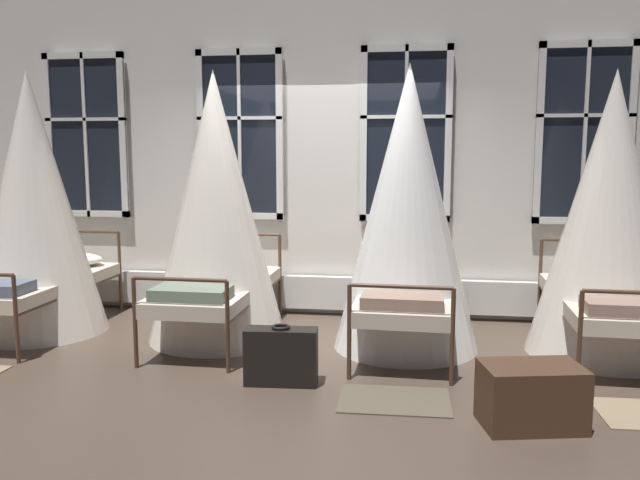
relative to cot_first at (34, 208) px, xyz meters
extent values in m
plane|color=#4C3D33|center=(2.69, 0.08, -1.24)|extent=(20.44, 20.44, 0.00)
cube|color=silver|center=(2.69, 1.20, 0.54)|extent=(10.05, 0.10, 3.56)
cube|color=black|center=(0.00, 1.09, 0.73)|extent=(0.95, 0.02, 1.84)
cube|color=silver|center=(0.00, 1.09, -0.15)|extent=(0.95, 0.06, 0.07)
cube|color=silver|center=(0.00, 1.09, 1.61)|extent=(0.95, 0.06, 0.07)
cube|color=silver|center=(-0.44, 1.09, 0.73)|extent=(0.07, 0.06, 1.84)
cube|color=silver|center=(0.44, 1.09, 0.73)|extent=(0.07, 0.06, 1.84)
cube|color=silver|center=(0.00, 1.09, 0.73)|extent=(0.04, 0.06, 1.84)
cube|color=silver|center=(0.00, 1.09, 0.91)|extent=(0.95, 0.06, 0.04)
cube|color=black|center=(1.80, 1.09, 0.73)|extent=(0.95, 0.02, 1.84)
cube|color=silver|center=(1.80, 1.09, -0.15)|extent=(0.95, 0.06, 0.07)
cube|color=silver|center=(1.80, 1.09, 1.61)|extent=(0.95, 0.06, 0.07)
cube|color=silver|center=(1.36, 1.09, 0.73)|extent=(0.07, 0.06, 1.84)
cube|color=silver|center=(2.24, 1.09, 0.73)|extent=(0.07, 0.06, 1.84)
cube|color=silver|center=(1.80, 1.09, 0.73)|extent=(0.04, 0.06, 1.84)
cube|color=silver|center=(1.80, 1.09, 0.91)|extent=(0.95, 0.06, 0.04)
cube|color=black|center=(3.59, 1.09, 0.73)|extent=(0.95, 0.02, 1.84)
cube|color=silver|center=(3.59, 1.09, -0.15)|extent=(0.95, 0.06, 0.07)
cube|color=silver|center=(3.59, 1.09, 1.61)|extent=(0.95, 0.06, 0.07)
cube|color=silver|center=(3.15, 1.09, 0.73)|extent=(0.07, 0.06, 1.84)
cube|color=silver|center=(4.03, 1.09, 0.73)|extent=(0.07, 0.06, 1.84)
cube|color=silver|center=(3.59, 1.09, 0.73)|extent=(0.04, 0.06, 1.84)
cube|color=silver|center=(3.59, 1.09, 0.91)|extent=(0.95, 0.06, 0.04)
cube|color=black|center=(5.39, 1.09, 0.73)|extent=(0.95, 0.02, 1.84)
cube|color=silver|center=(5.39, 1.09, -0.15)|extent=(0.95, 0.06, 0.07)
cube|color=silver|center=(5.39, 1.09, 1.61)|extent=(0.95, 0.06, 0.07)
cube|color=silver|center=(4.95, 1.09, 0.73)|extent=(0.07, 0.06, 1.84)
cube|color=silver|center=(5.83, 1.09, 0.73)|extent=(0.07, 0.06, 1.84)
cube|color=silver|center=(5.39, 1.09, 0.73)|extent=(0.04, 0.06, 1.84)
cube|color=silver|center=(5.39, 1.09, 0.91)|extent=(0.95, 0.06, 0.04)
cube|color=silver|center=(2.69, 1.07, -0.99)|extent=(5.99, 0.10, 0.36)
cylinder|color=#4C3323|center=(-0.39, 0.97, -0.79)|extent=(0.04, 0.04, 0.89)
cylinder|color=#4C3323|center=(0.41, 0.96, -0.79)|extent=(0.04, 0.04, 0.89)
cylinder|color=#4C3323|center=(0.39, -0.97, -0.86)|extent=(0.04, 0.04, 0.76)
cylinder|color=#4C3323|center=(-0.40, 0.00, -0.83)|extent=(0.05, 1.93, 0.03)
cylinder|color=#4C3323|center=(0.40, -0.01, -0.83)|extent=(0.05, 1.93, 0.03)
cylinder|color=#4C3323|center=(0.01, 0.96, -0.35)|extent=(0.80, 0.04, 0.03)
cube|color=beige|center=(0.00, 0.00, -0.76)|extent=(0.83, 1.96, 0.13)
ellipsoid|color=silver|center=(0.01, 0.72, -0.63)|extent=(0.62, 0.41, 0.14)
cone|color=silver|center=(0.00, 0.00, 0.04)|extent=(1.32, 1.32, 2.57)
cylinder|color=#4C3323|center=(1.46, 1.00, -0.79)|extent=(0.04, 0.04, 0.89)
cylinder|color=#4C3323|center=(2.25, 0.99, -0.79)|extent=(0.04, 0.04, 0.89)
cylinder|color=#4C3323|center=(1.43, -0.93, -0.86)|extent=(0.04, 0.04, 0.76)
cylinder|color=#4C3323|center=(2.23, -0.94, -0.86)|extent=(0.04, 0.04, 0.76)
cylinder|color=#4C3323|center=(1.45, 0.03, -0.83)|extent=(0.06, 1.93, 0.03)
cylinder|color=#4C3323|center=(2.24, 0.02, -0.83)|extent=(0.06, 1.93, 0.03)
cylinder|color=#4C3323|center=(1.85, 0.99, -0.35)|extent=(0.80, 0.04, 0.03)
cylinder|color=#4C3323|center=(1.83, -0.94, -0.48)|extent=(0.80, 0.04, 0.03)
cube|color=beige|center=(1.84, 0.03, -0.76)|extent=(0.84, 1.96, 0.13)
ellipsoid|color=beige|center=(1.85, 0.75, -0.63)|extent=(0.62, 0.41, 0.14)
cube|color=slate|center=(1.84, -0.68, -0.65)|extent=(0.66, 0.37, 0.10)
cone|color=silver|center=(1.84, 0.03, 0.03)|extent=(1.32, 1.32, 2.54)
cylinder|color=#4C3323|center=(3.27, 0.98, -0.79)|extent=(0.04, 0.04, 0.89)
cylinder|color=#4C3323|center=(4.06, 0.96, -0.79)|extent=(0.04, 0.04, 0.89)
cylinder|color=#4C3323|center=(3.22, -0.95, -0.86)|extent=(0.04, 0.04, 0.76)
cylinder|color=#4C3323|center=(4.01, -0.97, -0.86)|extent=(0.04, 0.04, 0.76)
cylinder|color=#4C3323|center=(3.24, 0.01, -0.83)|extent=(0.08, 1.93, 0.03)
cylinder|color=#4C3323|center=(4.04, -0.01, -0.83)|extent=(0.08, 1.93, 0.03)
cylinder|color=#4C3323|center=(3.67, 0.97, -0.35)|extent=(0.80, 0.05, 0.03)
cylinder|color=#4C3323|center=(3.62, -0.96, -0.48)|extent=(0.80, 0.05, 0.03)
cube|color=beige|center=(3.64, 0.00, -0.76)|extent=(0.87, 1.97, 0.13)
ellipsoid|color=beige|center=(3.66, 0.73, -0.63)|extent=(0.62, 0.42, 0.14)
cube|color=gray|center=(3.62, -0.70, -0.65)|extent=(0.67, 0.38, 0.10)
cone|color=white|center=(3.64, 0.00, 0.04)|extent=(1.32, 1.32, 2.57)
cylinder|color=#4C3323|center=(5.01, 1.02, -0.79)|extent=(0.04, 0.04, 0.89)
cylinder|color=#4C3323|center=(5.80, 1.00, -0.79)|extent=(0.04, 0.04, 0.89)
cylinder|color=#4C3323|center=(4.96, -0.91, -0.86)|extent=(0.04, 0.04, 0.76)
cylinder|color=#4C3323|center=(4.98, 0.06, -0.83)|extent=(0.08, 1.93, 0.03)
cylinder|color=#4C3323|center=(5.40, 1.01, -0.35)|extent=(0.80, 0.05, 0.03)
cylinder|color=#4C3323|center=(5.36, -0.92, -0.48)|extent=(0.80, 0.05, 0.03)
cube|color=beige|center=(5.38, 0.05, -0.76)|extent=(0.86, 1.97, 0.13)
ellipsoid|color=#B7B2A3|center=(5.40, 0.77, -0.63)|extent=(0.62, 0.42, 0.14)
cube|color=gray|center=(5.36, -0.66, -0.65)|extent=(0.67, 0.38, 0.10)
cone|color=silver|center=(5.38, 0.05, 0.01)|extent=(1.32, 1.32, 2.49)
cube|color=brown|center=(3.59, -1.35, -1.23)|extent=(0.82, 0.58, 0.01)
cube|color=black|center=(2.71, -1.13, -1.02)|extent=(0.57, 0.24, 0.44)
cube|color=tan|center=(2.70, -1.02, -1.02)|extent=(0.50, 0.05, 0.03)
torus|color=black|center=(2.71, -1.13, -0.78)|extent=(0.15, 0.15, 0.02)
cube|color=#472D1E|center=(4.49, -1.66, -1.03)|extent=(0.71, 0.53, 0.41)
camera|label=1|loc=(3.73, -5.90, 0.55)|focal=36.64mm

